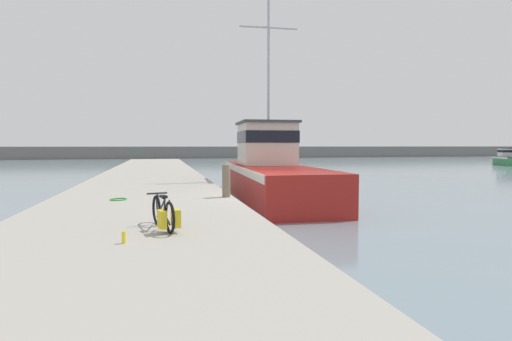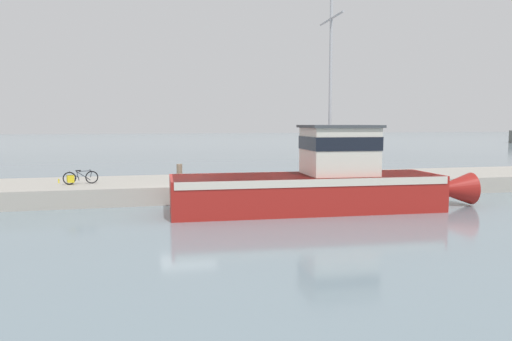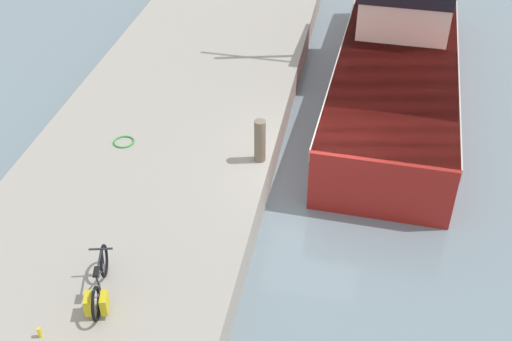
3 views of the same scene
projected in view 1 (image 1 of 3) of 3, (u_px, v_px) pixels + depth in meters
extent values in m
plane|color=gray|center=(265.00, 220.00, 14.05)|extent=(320.00, 320.00, 0.00)
cube|color=#A39E93|center=(143.00, 212.00, 13.05)|extent=(5.98, 80.00, 0.87)
cube|color=slate|center=(312.00, 152.00, 90.13)|extent=(180.00, 5.00, 2.42)
cube|color=maroon|center=(273.00, 183.00, 19.43)|extent=(3.91, 12.24, 1.62)
cone|color=maroon|center=(249.00, 173.00, 26.42)|extent=(1.65, 2.25, 1.54)
cube|color=beige|center=(273.00, 169.00, 19.39)|extent=(3.96, 12.01, 0.32)
cube|color=beige|center=(267.00, 144.00, 20.79)|extent=(2.78, 3.11, 2.12)
cube|color=black|center=(267.00, 137.00, 20.77)|extent=(2.84, 3.17, 0.59)
cube|color=#3D4247|center=(267.00, 123.00, 20.72)|extent=(3.00, 3.35, 0.12)
cylinder|color=#B2B2B7|center=(269.00, 59.00, 20.09)|extent=(0.14, 0.14, 6.22)
cylinder|color=#B2B2B7|center=(269.00, 28.00, 19.99)|extent=(2.96, 0.25, 0.10)
cube|color=#337F47|center=(508.00, 161.00, 52.79)|extent=(3.88, 5.24, 1.12)
cone|color=#337F47|center=(500.00, 160.00, 55.56)|extent=(1.32, 1.22, 1.06)
cube|color=white|center=(509.00, 158.00, 52.76)|extent=(3.87, 5.17, 0.22)
cube|color=white|center=(507.00, 153.00, 53.31)|extent=(2.24, 2.26, 1.12)
cube|color=black|center=(507.00, 151.00, 53.29)|extent=(2.29, 2.31, 0.31)
cube|color=#3D4247|center=(507.00, 148.00, 53.27)|extent=(2.42, 2.45, 0.12)
torus|color=black|center=(170.00, 217.00, 7.84)|extent=(0.21, 0.64, 0.64)
torus|color=black|center=(157.00, 210.00, 8.79)|extent=(0.21, 0.64, 0.64)
cylinder|color=#232833|center=(167.00, 220.00, 8.00)|extent=(0.12, 0.36, 0.18)
cylinder|color=#232833|center=(164.00, 210.00, 8.19)|extent=(0.07, 0.15, 0.49)
cylinder|color=#232833|center=(167.00, 207.00, 8.03)|extent=(0.15, 0.47, 0.37)
cylinder|color=#232833|center=(161.00, 208.00, 8.44)|extent=(0.20, 0.67, 0.49)
cylinder|color=#232833|center=(160.00, 197.00, 8.47)|extent=(0.17, 0.55, 0.05)
cylinder|color=#232833|center=(157.00, 203.00, 8.76)|extent=(0.06, 0.11, 0.33)
cylinder|color=#232833|center=(157.00, 193.00, 8.71)|extent=(0.44, 0.14, 0.04)
cube|color=black|center=(164.00, 197.00, 8.20)|extent=(0.15, 0.26, 0.05)
cube|color=gold|center=(162.00, 219.00, 7.82)|extent=(0.19, 0.34, 0.35)
cube|color=gold|center=(176.00, 218.00, 7.95)|extent=(0.19, 0.34, 0.35)
cylinder|color=#756651|center=(226.00, 181.00, 13.42)|extent=(0.27, 0.27, 1.09)
torus|color=green|center=(118.00, 199.00, 12.75)|extent=(0.53, 0.53, 0.04)
cylinder|color=yellow|center=(124.00, 237.00, 7.06)|extent=(0.07, 0.07, 0.22)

